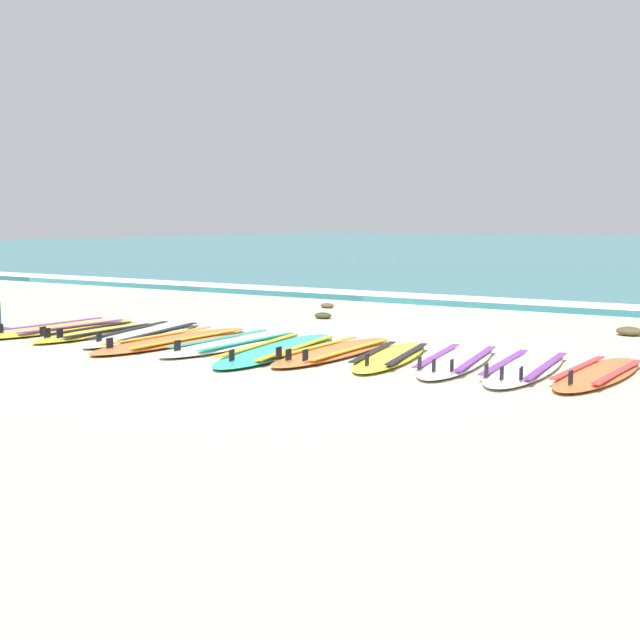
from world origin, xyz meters
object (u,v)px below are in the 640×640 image
Objects in this scene: surfboard_3 at (173,340)px; surfboard_6 at (334,351)px; surfboard_0 at (62,328)px; surfboard_5 at (278,350)px; surfboard_10 at (598,374)px; surfboard_2 at (145,334)px; surfboard_9 at (525,367)px; surfboard_8 at (457,360)px; surfboard_7 at (390,356)px; surfboard_4 at (234,343)px; surfboard_1 at (98,332)px.

surfboard_6 is at bearing 8.05° from surfboard_3.
surfboard_6 is (1.97, 0.28, 0.00)m from surfboard_3.
surfboard_0 is 3.32m from surfboard_5.
surfboard_10 is (3.21, 0.38, 0.00)m from surfboard_5.
surfboard_3 is (1.92, -0.07, -0.00)m from surfboard_0.
surfboard_2 is 1.10× the size of surfboard_6.
surfboard_2 is 0.96× the size of surfboard_5.
surfboard_6 is (2.63, 0.04, 0.00)m from surfboard_2.
surfboard_9 and surfboard_10 have the same top height.
surfboard_8 is 1.34m from surfboard_10.
surfboard_0 and surfboard_5 have the same top height.
surfboard_10 is (1.34, 0.02, -0.00)m from surfboard_8.
surfboard_3 is 3.30m from surfboard_8.
surfboard_6 is at bearing -177.30° from surfboard_7.
surfboard_9 is (1.99, 0.13, 0.00)m from surfboard_6.
surfboard_6 is 1.01× the size of surfboard_8.
surfboard_10 is (2.00, 0.14, -0.00)m from surfboard_7.
surfboard_4 is 0.91× the size of surfboard_5.
surfboard_6 is (1.24, 0.10, 0.00)m from surfboard_4.
surfboard_0 is 1.15× the size of surfboard_10.
surfboard_4 is at bearing -175.59° from surfboard_6.
surfboard_5 is (2.07, -0.17, -0.00)m from surfboard_2.
surfboard_2 and surfboard_9 have the same top height.
surfboard_7 is (3.27, 0.07, 0.00)m from surfboard_2.
surfboard_3 and surfboard_4 have the same top height.
surfboard_0 is 1.05× the size of surfboard_8.
surfboard_9 is at bearing 4.37° from surfboard_1.
surfboard_3 is 1.12× the size of surfboard_8.
surfboard_2 is at bearing 175.32° from surfboard_5.
surfboard_8 is 1.00× the size of surfboard_9.
surfboard_3 is 2.63m from surfboard_7.
surfboard_3 and surfboard_9 have the same top height.
surfboard_1 and surfboard_8 have the same top height.
surfboard_1 and surfboard_9 have the same top height.
surfboard_5 is at bearing -0.00° from surfboard_0.
surfboard_9 is (1.35, 0.10, 0.00)m from surfboard_7.
surfboard_3 is at bearing -173.25° from surfboard_7.
surfboard_1 is 5.85m from surfboard_10.
surfboard_5 is 1.15× the size of surfboard_6.
surfboard_4 is 1.06× the size of surfboard_9.
surfboard_6 is (3.19, 0.27, -0.00)m from surfboard_1.
surfboard_4 is 1.14× the size of surfboard_7.
surfboard_0 and surfboard_2 have the same top height.
surfboard_0 is 5.20m from surfboard_8.
surfboard_7 is (3.83, 0.30, -0.00)m from surfboard_1.
surfboard_1 is at bearing 179.56° from surfboard_3.
surfboard_6 is at bearing -176.24° from surfboard_10.
surfboard_2 is at bearing 177.77° from surfboard_4.
surfboard_1 is at bearing -174.93° from surfboard_4.
surfboard_0 is 1.04× the size of surfboard_6.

